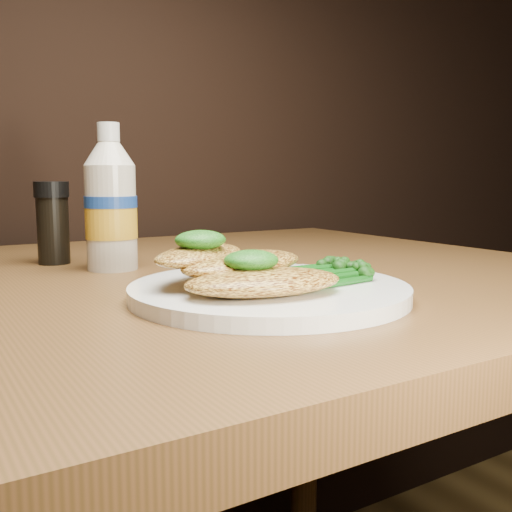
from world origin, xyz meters
TOP-DOWN VIEW (x-y plane):
  - plate at (0.12, 0.88)m, footprint 0.26×0.26m
  - chicken_front at (0.09, 0.84)m, footprint 0.15×0.10m
  - chicken_mid at (0.09, 0.89)m, footprint 0.15×0.11m
  - chicken_back at (0.06, 0.91)m, footprint 0.13×0.12m
  - pesto_front at (0.08, 0.85)m, footprint 0.06×0.05m
  - pesto_back at (0.06, 0.91)m, footprint 0.05×0.04m
  - broccolini_bundle at (0.16, 0.87)m, footprint 0.13×0.10m
  - mayo_bottle at (0.05, 1.12)m, footprint 0.07×0.07m
  - pepper_grinder at (-0.00, 1.20)m, footprint 0.06×0.06m

SIDE VIEW (x-z plane):
  - plate at x=0.12m, z-range 0.75..0.76m
  - broccolini_bundle at x=0.16m, z-range 0.76..0.78m
  - chicken_front at x=0.09m, z-range 0.76..0.79m
  - chicken_mid at x=0.09m, z-range 0.77..0.79m
  - chicken_back at x=0.06m, z-range 0.78..0.80m
  - pesto_front at x=0.08m, z-range 0.78..0.80m
  - pepper_grinder at x=0.00m, z-range 0.75..0.86m
  - pesto_back at x=0.06m, z-range 0.80..0.81m
  - mayo_bottle at x=0.05m, z-range 0.75..0.92m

